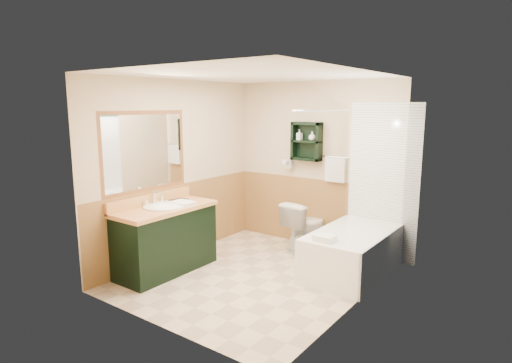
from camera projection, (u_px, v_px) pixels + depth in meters
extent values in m
plane|color=beige|center=(254.00, 276.00, 5.24)|extent=(3.00, 3.00, 0.00)
cube|color=#FAE4C4|center=(316.00, 165.00, 6.23)|extent=(2.60, 0.04, 2.40)
cube|color=#FAE4C4|center=(176.00, 170.00, 5.79)|extent=(0.04, 3.00, 2.40)
cube|color=#FAE4C4|center=(361.00, 193.00, 4.26)|extent=(0.04, 3.00, 2.40)
cube|color=white|center=(254.00, 73.00, 4.81)|extent=(2.60, 3.00, 0.04)
cube|color=black|center=(306.00, 141.00, 6.14)|extent=(0.45, 0.15, 0.55)
cylinder|color=silver|center=(326.00, 110.00, 5.17)|extent=(0.03, 1.60, 0.03)
cube|color=black|center=(166.00, 239.00, 5.33)|extent=(0.59, 1.31, 0.83)
cube|color=white|center=(354.00, 251.00, 5.32)|extent=(0.81, 1.50, 0.54)
imported|color=white|center=(305.00, 226.00, 6.12)|extent=(0.51, 0.78, 0.71)
cube|color=silver|center=(183.00, 203.00, 5.37)|extent=(0.28, 0.22, 0.04)
imported|color=black|center=(175.00, 192.00, 5.60)|extent=(0.16, 0.04, 0.22)
cube|color=silver|center=(325.00, 238.00, 4.87)|extent=(0.23, 0.19, 0.07)
imported|color=white|center=(299.00, 138.00, 6.19)|extent=(0.08, 0.15, 0.07)
imported|color=white|center=(312.00, 137.00, 6.07)|extent=(0.12, 0.14, 0.10)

